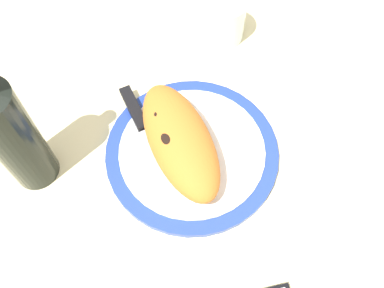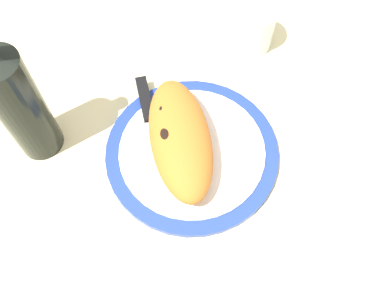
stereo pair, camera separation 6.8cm
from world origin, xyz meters
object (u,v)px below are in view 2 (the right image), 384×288
object	(u,v)px
wine_bottle	(17,102)
knife	(148,112)
fork	(222,132)
plate	(192,152)
calzone	(180,138)
water_glass	(253,29)

from	to	relation	value
wine_bottle	knife	bearing A→B (deg)	-82.41
fork	knife	xyz separation A→B (cm)	(5.31, 12.14, 0.30)
plate	wine_bottle	size ratio (longest dim) A/B	0.96
knife	fork	bearing A→B (deg)	-113.62
plate	calzone	bearing A→B (deg)	73.52
fork	wine_bottle	size ratio (longest dim) A/B	0.54
plate	wine_bottle	distance (cm)	28.14
water_glass	plate	bearing A→B (deg)	147.78
fork	wine_bottle	world-z (taller)	wine_bottle
plate	calzone	size ratio (longest dim) A/B	1.25
knife	water_glass	distance (cm)	26.13
fork	knife	bearing A→B (deg)	66.38
calzone	knife	world-z (taller)	calzone
knife	water_glass	xyz separation A→B (cm)	(15.11, -21.25, 1.70)
water_glass	wine_bottle	bearing A→B (deg)	113.87
calzone	water_glass	xyz separation A→B (cm)	(22.60, -16.42, -1.18)
plate	water_glass	distance (cm)	27.52
fork	water_glass	distance (cm)	22.45
water_glass	wine_bottle	world-z (taller)	wine_bottle
plate	wine_bottle	bearing A→B (deg)	77.51
calzone	wine_bottle	size ratio (longest dim) A/B	0.77
plate	fork	size ratio (longest dim) A/B	1.78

